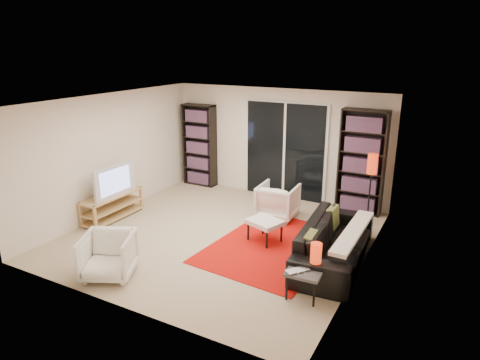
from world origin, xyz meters
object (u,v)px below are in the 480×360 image
at_px(tv_stand, 113,206).
at_px(sofa, 335,242).
at_px(ottoman, 265,223).
at_px(bookshelf_right, 362,162).
at_px(side_table, 305,273).
at_px(armchair_front, 108,256).
at_px(armchair_back, 278,201).
at_px(floor_lamp, 372,171).
at_px(bookshelf_left, 199,145).

xyz_separation_m(tv_stand, sofa, (4.34, 0.36, 0.07)).
bearing_deg(sofa, ottoman, 79.96).
height_order(bookshelf_right, side_table, bookshelf_right).
relative_size(ottoman, side_table, 1.37).
height_order(armchair_front, side_table, armchair_front).
bearing_deg(side_table, bookshelf_right, 91.83).
bearing_deg(side_table, ottoman, 132.92).
height_order(armchair_back, side_table, armchair_back).
distance_m(armchair_back, floor_lamp, 1.86).
relative_size(tv_stand, sofa, 0.59).
distance_m(tv_stand, armchair_back, 3.25).
xyz_separation_m(bookshelf_right, sofa, (0.18, -2.29, -0.72)).
distance_m(bookshelf_right, ottoman, 2.53).
bearing_deg(armchair_back, bookshelf_right, -145.25).
height_order(sofa, armchair_back, armchair_back).
bearing_deg(bookshelf_right, side_table, -88.17).
distance_m(bookshelf_left, tv_stand, 2.76).
relative_size(sofa, armchair_front, 3.11).
height_order(sofa, armchair_front, same).
height_order(bookshelf_right, tv_stand, bookshelf_right).
relative_size(armchair_back, floor_lamp, 0.54).
distance_m(armchair_back, ottoman, 1.15).
height_order(bookshelf_left, tv_stand, bookshelf_left).
relative_size(tv_stand, ottoman, 1.97).
height_order(bookshelf_left, floor_lamp, bookshelf_left).
bearing_deg(armchair_front, tv_stand, 106.64).
bearing_deg(bookshelf_left, floor_lamp, -7.34).
distance_m(armchair_front, side_table, 2.85).
xyz_separation_m(tv_stand, side_table, (4.27, -0.81, 0.09)).
xyz_separation_m(ottoman, floor_lamp, (1.40, 1.63, 0.70)).
distance_m(bookshelf_right, side_table, 3.53).
relative_size(bookshelf_right, floor_lamp, 1.53).
height_order(bookshelf_right, armchair_front, bookshelf_right).
height_order(sofa, ottoman, sofa).
bearing_deg(bookshelf_left, sofa, -29.62).
bearing_deg(armchair_front, side_table, -8.62).
relative_size(tv_stand, armchair_back, 1.79).
distance_m(armchair_back, armchair_front, 3.51).
bearing_deg(tv_stand, bookshelf_left, 83.30).
height_order(side_table, floor_lamp, floor_lamp).
bearing_deg(bookshelf_left, side_table, -41.13).
relative_size(bookshelf_left, sofa, 0.86).
height_order(armchair_back, armchair_front, armchair_back).
xyz_separation_m(sofa, armchair_back, (-1.51, 1.24, 0.01)).
bearing_deg(armchair_back, sofa, 137.20).
bearing_deg(armchair_front, floor_lamp, 26.16).
height_order(bookshelf_left, ottoman, bookshelf_left).
bearing_deg(side_table, armchair_back, 120.90).
xyz_separation_m(armchair_front, ottoman, (1.52, 2.15, 0.01)).
xyz_separation_m(armchair_back, ottoman, (0.25, -1.12, 0.01)).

